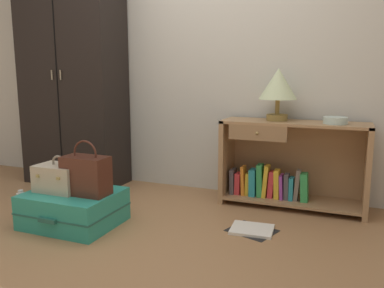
{
  "coord_description": "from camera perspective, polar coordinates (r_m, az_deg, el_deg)",
  "views": [
    {
      "loc": [
        1.27,
        -1.95,
        1.08
      ],
      "look_at": [
        0.16,
        0.79,
        0.55
      ],
      "focal_mm": 36.74,
      "sensor_mm": 36.0,
      "label": 1
    }
  ],
  "objects": [
    {
      "name": "wardrobe",
      "position": [
        4.05,
        -16.91,
        9.58
      ],
      "size": [
        0.99,
        0.47,
        2.14
      ],
      "color": "black",
      "rests_on": "ground_plane"
    },
    {
      "name": "table_lamp",
      "position": [
        3.27,
        12.39,
        8.24
      ],
      "size": [
        0.31,
        0.31,
        0.42
      ],
      "color": "olive",
      "rests_on": "bookshelf"
    },
    {
      "name": "ground_plane",
      "position": [
        2.57,
        -10.33,
        -14.87
      ],
      "size": [
        9.0,
        9.0,
        0.0
      ],
      "primitive_type": "plane",
      "color": "#9E7047"
    },
    {
      "name": "open_book_on_floor",
      "position": [
        2.83,
        8.7,
        -12.18
      ],
      "size": [
        0.37,
        0.34,
        0.02
      ],
      "color": "white",
      "rests_on": "ground_plane"
    },
    {
      "name": "back_wall",
      "position": [
        3.69,
        1.88,
        13.55
      ],
      "size": [
        6.4,
        0.1,
        2.6
      ],
      "primitive_type": "cube",
      "color": "beige",
      "rests_on": "ground_plane"
    },
    {
      "name": "bookshelf",
      "position": [
        3.32,
        13.66,
        -3.06
      ],
      "size": [
        1.15,
        0.38,
        0.7
      ],
      "color": "#A37A51",
      "rests_on": "ground_plane"
    },
    {
      "name": "suitcase_large",
      "position": [
        3.0,
        -16.79,
        -8.89
      ],
      "size": [
        0.64,
        0.55,
        0.24
      ],
      "color": "teal",
      "rests_on": "ground_plane"
    },
    {
      "name": "bowl",
      "position": [
        3.18,
        20.09,
        3.24
      ],
      "size": [
        0.18,
        0.18,
        0.05
      ],
      "primitive_type": "cylinder",
      "color": "silver",
      "rests_on": "bookshelf"
    },
    {
      "name": "bottle",
      "position": [
        3.28,
        -23.49,
        -8.07
      ],
      "size": [
        0.06,
        0.06,
        0.22
      ],
      "color": "white",
      "rests_on": "ground_plane"
    },
    {
      "name": "handbag",
      "position": [
        2.84,
        -15.13,
        -4.35
      ],
      "size": [
        0.32,
        0.18,
        0.39
      ],
      "color": "#472319",
      "rests_on": "suitcase_large"
    },
    {
      "name": "train_case",
      "position": [
        2.99,
        -18.73,
        -4.67
      ],
      "size": [
        0.32,
        0.23,
        0.26
      ],
      "color": "#B7A88E",
      "rests_on": "suitcase_large"
    }
  ]
}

